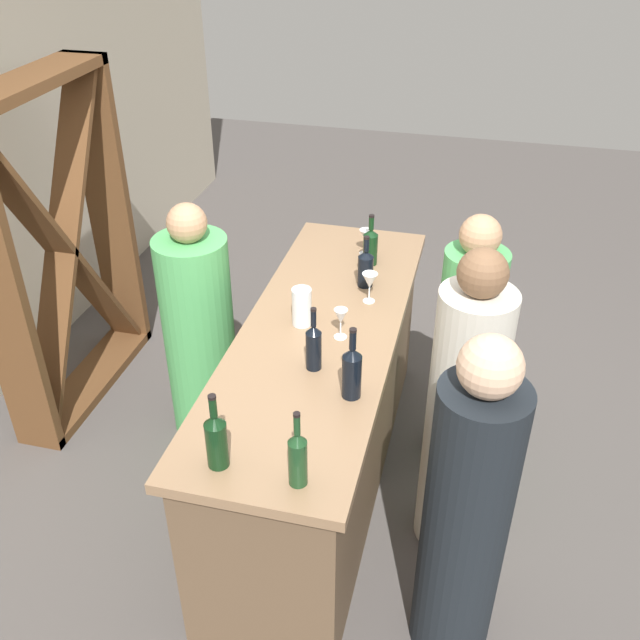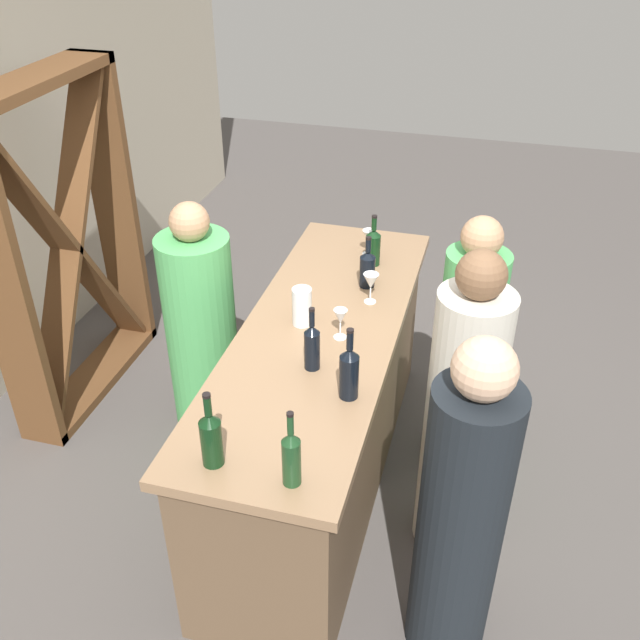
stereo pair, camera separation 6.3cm
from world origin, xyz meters
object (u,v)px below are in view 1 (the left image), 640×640
Objects in this scene: wine_rack at (62,251)px; person_center_guest at (462,418)px; person_right_guest at (466,518)px; wine_bottle_center_near_black at (352,371)px; wine_bottle_rightmost_near_black at (366,267)px; water_pitcher at (302,307)px; person_server_behind at (199,334)px; wine_glass_near_center at (341,318)px; wine_bottle_second_left_dark_green at (216,439)px; wine_glass_near_right at (366,237)px; person_left_guest at (464,353)px; wine_glass_near_left at (370,282)px; wine_bottle_second_right_near_black at (314,346)px; wine_bottle_leftmost_olive_green at (298,457)px; wine_bottle_far_right_dark_green at (370,246)px.

wine_rack is 2.46m from person_center_guest.
person_right_guest is (-1.23, -2.43, -0.24)m from wine_rack.
wine_bottle_center_near_black reaches higher than wine_bottle_rightmost_near_black.
wine_bottle_center_near_black is 1.74× the size of water_pitcher.
wine_rack is at bearing -178.17° from person_server_behind.
wine_glass_near_center is at bearing -7.64° from person_server_behind.
water_pitcher is (0.99, -0.05, -0.03)m from wine_bottle_second_left_dark_green.
person_center_guest reaches higher than wine_bottle_center_near_black.
water_pitcher is (-0.44, 0.23, -0.01)m from wine_bottle_rightmost_near_black.
wine_bottle_rightmost_near_black is 1.90× the size of wine_glass_near_right.
wine_bottle_second_left_dark_green reaches higher than water_pitcher.
person_center_guest reaches higher than wine_bottle_rightmost_near_black.
person_right_guest reaches higher than person_left_guest.
person_right_guest is 1.87m from person_server_behind.
wine_glass_near_left is 0.82m from person_center_guest.
person_center_guest reaches higher than wine_glass_near_left.
wine_bottle_second_right_near_black is 1.10m from person_server_behind.
wine_bottle_rightmost_near_black is 1.47× the size of water_pitcher.
wine_bottle_leftmost_olive_green is at bearing -93.41° from wine_bottle_second_left_dark_green.
water_pitcher is 0.91m from person_center_guest.
wine_rack reaches higher than wine_bottle_far_right_dark_green.
wine_bottle_center_near_black is 2.24× the size of wine_glass_near_right.
person_server_behind is (-0.12, 1.45, -0.04)m from person_left_guest.
wine_bottle_second_left_dark_green is at bearing -133.28° from wine_rack.
wine_bottle_second_left_dark_green is at bearing 42.40° from person_center_guest.
wine_bottle_second_right_near_black is 0.77m from wine_bottle_rightmost_near_black.
wine_bottle_far_right_dark_green is at bearing -16.81° from water_pitcher.
wine_glass_near_left is at bearing 14.32° from person_server_behind.
person_server_behind is (0.73, 1.01, -0.47)m from wine_bottle_center_near_black.
wine_glass_near_right is at bearing -11.34° from water_pitcher.
wine_glass_near_left reaches higher than wine_glass_near_right.
person_center_guest is 1.56m from person_server_behind.
wine_bottle_second_right_near_black is 0.21× the size of person_server_behind.
wine_bottle_second_right_near_black is 2.01× the size of wine_glass_near_center.
wine_glass_near_left is 0.52m from wine_glass_near_right.
person_center_guest reaches higher than wine_bottle_far_right_dark_green.
wine_bottle_second_right_near_black is at bearing -113.83° from wine_rack.
wine_glass_near_right is at bearing 23.14° from wine_bottle_far_right_dark_green.
wine_bottle_second_right_near_black is at bearing 48.64° from person_left_guest.
person_left_guest reaches higher than wine_glass_near_right.
person_center_guest is (-1.02, -0.65, -0.35)m from wine_glass_near_right.
wine_bottle_second_right_near_black is at bearing 9.48° from person_center_guest.
person_server_behind is (0.48, 1.48, -0.10)m from person_center_guest.
wine_bottle_leftmost_olive_green is 0.75m from person_right_guest.
wine_glass_near_right is (0.51, 0.12, -0.01)m from wine_glass_near_left.
wine_bottle_rightmost_near_black is (1.45, 0.03, -0.02)m from wine_bottle_leftmost_olive_green.
wine_bottle_second_right_near_black is at bearing 176.43° from wine_bottle_far_right_dark_green.
water_pitcher is at bearing 14.41° from wine_bottle_leftmost_olive_green.
wine_bottle_second_left_dark_green is 1.70m from wine_bottle_far_right_dark_green.
wine_bottle_second_right_near_black reaches higher than wine_glass_near_right.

